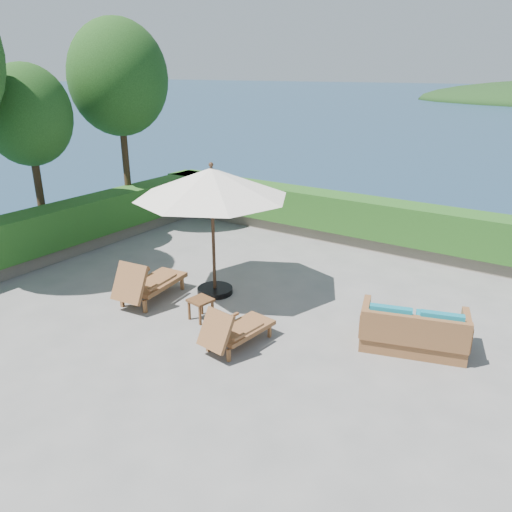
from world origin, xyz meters
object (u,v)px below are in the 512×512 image
Objects in this scene: lounge_left at (148,283)px; side_table at (201,303)px; patio_umbrella at (212,184)px; lounge_right at (234,330)px; wicker_loveseat at (413,332)px.

lounge_left reaches higher than side_table.
side_table is (1.48, -0.04, -0.05)m from lounge_left.
patio_umbrella is 7.29× the size of side_table.
lounge_right is at bearing -43.31° from patio_umbrella.
lounge_right is at bearing -164.19° from wicker_loveseat.
lounge_right is 3.14m from wicker_loveseat.
patio_umbrella reaches higher than lounge_left.
wicker_loveseat is at bearing 17.65° from side_table.
patio_umbrella is 2.43m from side_table.
patio_umbrella is 1.94× the size of lounge_left.
patio_umbrella is 4.84m from wicker_loveseat.
lounge_left is 1.48m from side_table.
lounge_right is at bearing -17.46° from lounge_left.
lounge_left is at bearing 176.17° from lounge_right.
patio_umbrella is at bearing 164.21° from wicker_loveseat.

